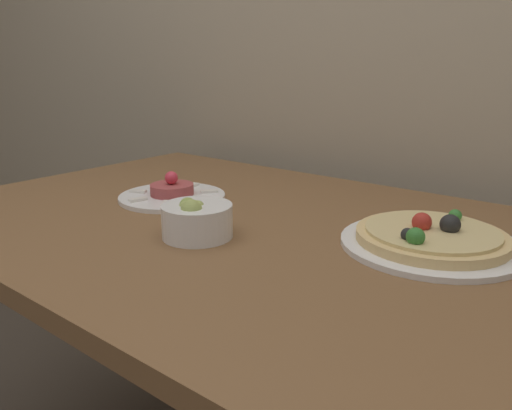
# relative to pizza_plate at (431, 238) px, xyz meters

# --- Properties ---
(dining_table) EXTENTS (1.37, 0.89, 0.74)m
(dining_table) POSITION_rel_pizza_plate_xyz_m (-0.34, -0.08, -0.10)
(dining_table) COLOR brown
(dining_table) RESTS_ON ground_plane
(pizza_plate) EXTENTS (0.31, 0.31, 0.06)m
(pizza_plate) POSITION_rel_pizza_plate_xyz_m (0.00, 0.00, 0.00)
(pizza_plate) COLOR white
(pizza_plate) RESTS_ON dining_table
(tartare_plate) EXTENTS (0.24, 0.24, 0.07)m
(tartare_plate) POSITION_rel_pizza_plate_xyz_m (-0.58, -0.07, -0.00)
(tartare_plate) COLOR white
(tartare_plate) RESTS_ON dining_table
(small_bowl) EXTENTS (0.13, 0.13, 0.08)m
(small_bowl) POSITION_rel_pizza_plate_xyz_m (-0.35, -0.21, 0.02)
(small_bowl) COLOR white
(small_bowl) RESTS_ON dining_table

